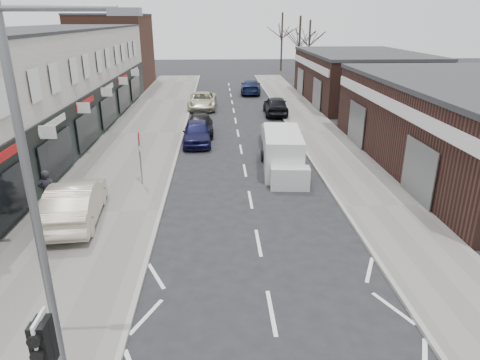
{
  "coord_description": "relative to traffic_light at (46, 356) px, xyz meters",
  "views": [
    {
      "loc": [
        -1.41,
        -7.88,
        7.79
      ],
      "look_at": [
        -0.7,
        5.72,
        2.6
      ],
      "focal_mm": 32.0,
      "sensor_mm": 36.0,
      "label": 1
    }
  ],
  "objects": [
    {
      "name": "pavement_left",
      "position": [
        -2.35,
        24.02,
        -2.35
      ],
      "size": [
        5.5,
        64.0,
        0.12
      ],
      "primitive_type": "cube",
      "color": "slate",
      "rests_on": "ground"
    },
    {
      "name": "pavement_right",
      "position": [
        10.15,
        24.02,
        -2.35
      ],
      "size": [
        3.5,
        64.0,
        0.12
      ],
      "primitive_type": "cube",
      "color": "slate",
      "rests_on": "ground"
    },
    {
      "name": "shop_terrace_left",
      "position": [
        -9.1,
        21.52,
        1.14
      ],
      "size": [
        8.0,
        41.0,
        7.1
      ],
      "primitive_type": "cube",
      "color": "silver",
      "rests_on": "ground"
    },
    {
      "name": "brick_block_far",
      "position": [
        -9.1,
        47.02,
        1.59
      ],
      "size": [
        8.0,
        10.0,
        8.0
      ],
      "primitive_type": "cube",
      "color": "#4D2C21",
      "rests_on": "ground"
    },
    {
      "name": "right_unit_near",
      "position": [
        16.9,
        16.02,
        -0.16
      ],
      "size": [
        10.0,
        18.0,
        4.5
      ],
      "primitive_type": "cube",
      "color": "#341D18",
      "rests_on": "ground"
    },
    {
      "name": "right_unit_far",
      "position": [
        16.9,
        36.02,
        -0.16
      ],
      "size": [
        10.0,
        16.0,
        4.5
      ],
      "primitive_type": "cube",
      "color": "#341D18",
      "rests_on": "ground"
    },
    {
      "name": "tree_far_a",
      "position": [
        13.4,
        50.02,
        -2.41
      ],
      "size": [
        3.6,
        3.6,
        8.0
      ],
      "primitive_type": null,
      "color": "#382D26",
      "rests_on": "ground"
    },
    {
      "name": "tree_far_b",
      "position": [
        15.9,
        56.02,
        -2.41
      ],
      "size": [
        3.6,
        3.6,
        7.5
      ],
      "primitive_type": null,
      "color": "#382D26",
      "rests_on": "ground"
    },
    {
      "name": "tree_far_c",
      "position": [
        12.9,
        62.02,
        -2.41
      ],
      "size": [
        3.6,
        3.6,
        8.5
      ],
      "primitive_type": null,
      "color": "#382D26",
      "rests_on": "ground"
    },
    {
      "name": "traffic_light",
      "position": [
        0.0,
        0.0,
        0.0
      ],
      "size": [
        0.28,
        0.6,
        3.1
      ],
      "color": "slate",
      "rests_on": "pavement_left"
    },
    {
      "name": "street_lamp",
      "position": [
        -0.13,
        1.22,
        2.2
      ],
      "size": [
        2.23,
        0.22,
        8.0
      ],
      "color": "slate",
      "rests_on": "pavement_left"
    },
    {
      "name": "warning_sign",
      "position": [
        -0.76,
        14.02,
        -0.21
      ],
      "size": [
        0.12,
        0.8,
        2.7
      ],
      "color": "slate",
      "rests_on": "pavement_left"
    },
    {
      "name": "white_van",
      "position": [
        6.4,
        15.73,
        -1.42
      ],
      "size": [
        2.28,
        5.57,
        2.11
      ],
      "rotation": [
        0.0,
        0.0,
        -0.08
      ],
      "color": "silver",
      "rests_on": "ground"
    },
    {
      "name": "sedan_on_pavement",
      "position": [
        -2.72,
        10.0,
        -1.47
      ],
      "size": [
        2.21,
        5.14,
        1.64
      ],
      "primitive_type": "imported",
      "rotation": [
        0.0,
        0.0,
        3.24
      ],
      "color": "beige",
      "rests_on": "pavement_left"
    },
    {
      "name": "pedestrian",
      "position": [
        -4.07,
        10.78,
        -1.34
      ],
      "size": [
        0.76,
        0.56,
        1.9
      ],
      "primitive_type": "imported",
      "rotation": [
        0.0,
        0.0,
        3.3
      ],
      "color": "black",
      "rests_on": "pavement_left"
    },
    {
      "name": "parked_car_left_a",
      "position": [
        1.6,
        21.43,
        -1.65
      ],
      "size": [
        1.89,
        4.5,
        1.52
      ],
      "primitive_type": "imported",
      "rotation": [
        0.0,
        0.0,
        0.02
      ],
      "color": "#111338",
      "rests_on": "ground"
    },
    {
      "name": "parked_car_left_b",
      "position": [
        1.71,
        24.03,
        -1.77
      ],
      "size": [
        1.95,
        4.52,
        1.3
      ],
      "primitive_type": "imported",
      "rotation": [
        0.0,
        0.0,
        0.03
      ],
      "color": "black",
      "rests_on": "ground"
    },
    {
      "name": "parked_car_left_c",
      "position": [
        1.61,
        32.9,
        -1.68
      ],
      "size": [
        2.56,
        5.33,
        1.47
      ],
      "primitive_type": "imported",
      "rotation": [
        0.0,
        0.0,
        -0.02
      ],
      "color": "beige",
      "rests_on": "ground"
    },
    {
      "name": "parked_car_right_a",
      "position": [
        6.6,
        21.0,
        -1.71
      ],
      "size": [
        1.69,
        4.32,
        1.4
      ],
      "primitive_type": "imported",
      "rotation": [
        0.0,
        0.0,
        3.09
      ],
      "color": "silver",
      "rests_on": "ground"
    },
    {
      "name": "parked_car_right_b",
      "position": [
        7.9,
        30.03,
        -1.62
      ],
      "size": [
        2.02,
        4.73,
        1.59
      ],
      "primitive_type": "imported",
      "rotation": [
        0.0,
        0.0,
        3.11
      ],
      "color": "black",
      "rests_on": "ground"
    },
    {
      "name": "parked_car_right_c",
      "position": [
        6.6,
        40.94,
        -1.66
      ],
      "size": [
        2.53,
        5.33,
        1.5
      ],
      "primitive_type": "imported",
      "rotation": [
        0.0,
        0.0,
        3.06
      ],
      "color": "#131C3B",
      "rests_on": "ground"
    }
  ]
}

